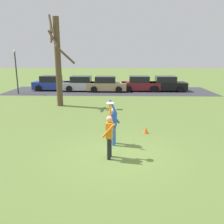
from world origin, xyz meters
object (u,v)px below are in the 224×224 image
object	(u,v)px
parked_car_silver	(82,84)
parked_car_black	(166,84)
lamppost_by_lot	(16,68)
parked_car_tan	(107,85)
frisbee_disc	(110,103)
bare_tree_tall	(58,60)
person_catcher	(109,133)
field_cone_orange	(146,130)
parked_car_blue	(52,84)
parked_car_maroon	(140,84)
person_defender	(114,123)

from	to	relation	value
parked_car_silver	parked_car_black	world-z (taller)	same
parked_car_black	lamppost_by_lot	size ratio (longest dim) A/B	0.97
parked_car_tan	lamppost_by_lot	xyz separation A→B (m)	(-8.82, -1.72, 1.86)
frisbee_disc	bare_tree_tall	world-z (taller)	bare_tree_tall
person_catcher	parked_car_tan	size ratio (longest dim) A/B	0.50
parked_car_tan	parked_car_black	world-z (taller)	same
person_catcher	field_cone_orange	world-z (taller)	person_catcher
parked_car_blue	field_cone_orange	distance (m)	16.72
parked_car_maroon	parked_car_tan	bearing A→B (deg)	-172.10
parked_car_silver	person_defender	bearing A→B (deg)	-75.53
lamppost_by_lot	field_cone_orange	world-z (taller)	lamppost_by_lot
person_defender	parked_car_blue	distance (m)	17.35
person_catcher	parked_car_black	xyz separation A→B (m)	(5.47, 17.02, -0.25)
person_catcher	parked_car_maroon	world-z (taller)	person_catcher
person_catcher	bare_tree_tall	world-z (taller)	bare_tree_tall
parked_car_maroon	field_cone_orange	xyz separation A→B (m)	(-0.94, -14.09, -0.57)
parked_car_blue	bare_tree_tall	bearing A→B (deg)	-69.84
parked_car_blue	parked_car_black	distance (m)	12.40
person_catcher	parked_car_maroon	xyz separation A→B (m)	(2.65, 17.03, -0.25)
frisbee_disc	field_cone_orange	distance (m)	3.74
bare_tree_tall	lamppost_by_lot	world-z (taller)	bare_tree_tall
parked_car_silver	lamppost_by_lot	bearing A→B (deg)	-161.29
frisbee_disc	bare_tree_tall	bearing A→B (deg)	114.73
parked_car_maroon	field_cone_orange	bearing A→B (deg)	-92.89
parked_car_silver	field_cone_orange	xyz separation A→B (m)	(5.28, -13.91, -0.57)
parked_car_blue	field_cone_orange	world-z (taller)	parked_car_blue
parked_car_silver	parked_car_maroon	bearing A→B (deg)	2.53
parked_car_blue	parked_car_tan	xyz separation A→B (m)	(5.99, -0.66, 0.00)
parked_car_maroon	lamppost_by_lot	world-z (taller)	lamppost_by_lot
parked_car_blue	parked_car_maroon	bearing A→B (deg)	-0.41
frisbee_disc	lamppost_by_lot	size ratio (longest dim) A/B	0.07
parked_car_tan	lamppost_by_lot	distance (m)	9.18
bare_tree_tall	lamppost_by_lot	xyz separation A→B (m)	(-5.61, 5.60, -0.82)
person_catcher	person_defender	bearing A→B (deg)	-0.00
parked_car_maroon	bare_tree_tall	size ratio (longest dim) A/B	0.62
parked_car_tan	frisbee_disc	bearing A→B (deg)	-85.72
parked_car_tan	parked_car_maroon	xyz separation A→B (m)	(3.58, 0.44, 0.00)
frisbee_disc	parked_car_maroon	distance (m)	17.06
parked_car_maroon	person_defender	bearing A→B (deg)	-98.18
parked_car_blue	parked_car_silver	bearing A→B (deg)	-5.83
person_catcher	frisbee_disc	size ratio (longest dim) A/B	7.39
person_defender	frisbee_disc	bearing A→B (deg)	-0.00
person_defender	parked_car_black	xyz separation A→B (m)	(5.32, 15.61, -0.25)
parked_car_tan	parked_car_maroon	bearing A→B (deg)	7.90
parked_car_tan	parked_car_black	distance (m)	6.42
parked_car_blue	parked_car_tan	bearing A→B (deg)	-5.36
person_defender	parked_car_silver	distance (m)	15.89
parked_car_black	person_defender	bearing A→B (deg)	-107.91
frisbee_disc	parked_car_tan	size ratio (longest dim) A/B	0.07
frisbee_disc	parked_car_maroon	size ratio (longest dim) A/B	0.07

